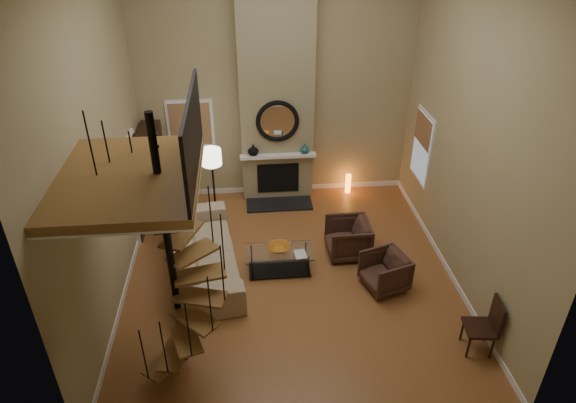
{
  "coord_description": "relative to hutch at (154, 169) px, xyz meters",
  "views": [
    {
      "loc": [
        -0.72,
        -7.38,
        6.13
      ],
      "look_at": [
        0.0,
        0.4,
        1.4
      ],
      "focal_mm": 31.68,
      "sensor_mm": 36.0,
      "label": 1
    }
  ],
  "objects": [
    {
      "name": "left_wall",
      "position": [
        -0.25,
        -2.78,
        1.8
      ],
      "size": [
        0.02,
        6.5,
        5.5
      ],
      "primitive_type": "cube",
      "color": "tan",
      "rests_on": "ground"
    },
    {
      "name": "floor_lamp",
      "position": [
        1.32,
        -0.74,
        0.46
      ],
      "size": [
        0.42,
        0.42,
        1.72
      ],
      "color": "black",
      "rests_on": "ground"
    },
    {
      "name": "mirror_frame",
      "position": [
        2.75,
        0.06,
        1.0
      ],
      "size": [
        0.94,
        0.1,
        0.94
      ],
      "primitive_type": "torus",
      "rotation": [
        1.57,
        0.0,
        0.0
      ],
      "color": "black",
      "rests_on": "chimney_breast"
    },
    {
      "name": "baseboard_back",
      "position": [
        2.75,
        0.46,
        -0.89
      ],
      "size": [
        6.0,
        0.02,
        0.12
      ],
      "primitive_type": "cube",
      "color": "white",
      "rests_on": "ground"
    },
    {
      "name": "right_wall",
      "position": [
        5.75,
        -2.78,
        1.8
      ],
      "size": [
        0.02,
        6.5,
        5.5
      ],
      "primitive_type": "cube",
      "color": "tan",
      "rests_on": "ground"
    },
    {
      "name": "side_chair",
      "position": [
        5.56,
        -4.82,
        -0.42
      ],
      "size": [
        0.5,
        0.5,
        0.97
      ],
      "color": "black",
      "rests_on": "ground"
    },
    {
      "name": "window_back",
      "position": [
        0.85,
        0.44,
        0.67
      ],
      "size": [
        1.02,
        0.06,
        1.52
      ],
      "color": "white",
      "rests_on": "back_wall"
    },
    {
      "name": "book",
      "position": [
        2.91,
        -2.74,
        -0.49
      ],
      "size": [
        0.23,
        0.3,
        0.03
      ],
      "primitive_type": "imported",
      "rotation": [
        0.0,
        0.0,
        0.08
      ],
      "color": "gray",
      "rests_on": "coffee_table"
    },
    {
      "name": "accent_lamp",
      "position": [
        4.42,
        0.21,
        -0.7
      ],
      "size": [
        0.13,
        0.13,
        0.46
      ],
      "primitive_type": "cylinder",
      "color": "orange",
      "rests_on": "ground"
    },
    {
      "name": "bowl",
      "position": [
        2.56,
        -2.54,
        -0.45
      ],
      "size": [
        0.41,
        0.41,
        0.1
      ],
      "primitive_type": "imported",
      "color": "#C37522",
      "rests_on": "coffee_table"
    },
    {
      "name": "hearth",
      "position": [
        2.75,
        -0.21,
        -0.93
      ],
      "size": [
        1.5,
        0.6,
        0.04
      ],
      "primitive_type": "cube",
      "color": "black",
      "rests_on": "ground"
    },
    {
      "name": "baseboard_left",
      "position": [
        -0.24,
        -2.78,
        -0.89
      ],
      "size": [
        0.02,
        6.5,
        0.12
      ],
      "primitive_type": "cube",
      "color": "white",
      "rests_on": "ground"
    },
    {
      "name": "firebox",
      "position": [
        2.75,
        0.08,
        -0.4
      ],
      "size": [
        0.95,
        0.02,
        0.72
      ],
      "primitive_type": "cube",
      "color": "black",
      "rests_on": "chimney_breast"
    },
    {
      "name": "vase_left",
      "position": [
        2.2,
        0.04,
        0.35
      ],
      "size": [
        0.24,
        0.24,
        0.25
      ],
      "primitive_type": "imported",
      "color": "black",
      "rests_on": "mantel"
    },
    {
      "name": "baseboard_right",
      "position": [
        5.74,
        -2.78,
        -0.89
      ],
      "size": [
        0.02,
        6.5,
        0.12
      ],
      "primitive_type": "cube",
      "color": "white",
      "rests_on": "ground"
    },
    {
      "name": "chimney_breast",
      "position": [
        2.75,
        0.28,
        1.8
      ],
      "size": [
        1.6,
        0.38,
        5.5
      ],
      "primitive_type": "cube",
      "color": "#8E815C",
      "rests_on": "ground"
    },
    {
      "name": "window_right",
      "position": [
        5.72,
        -0.78,
        0.68
      ],
      "size": [
        0.06,
        1.02,
        1.52
      ],
      "color": "white",
      "rests_on": "right_wall"
    },
    {
      "name": "loft",
      "position": [
        0.7,
        -4.58,
        2.29
      ],
      "size": [
        1.7,
        2.2,
        1.09
      ],
      "color": "brown",
      "rests_on": "left_wall"
    },
    {
      "name": "armchair_far",
      "position": [
        4.47,
        -3.21,
        -0.6
      ],
      "size": [
        0.92,
        0.91,
        0.67
      ],
      "primitive_type": "imported",
      "rotation": [
        0.0,
        0.0,
        -1.27
      ],
      "color": "#452920",
      "rests_on": "ground"
    },
    {
      "name": "mantel",
      "position": [
        2.75,
        0.0,
        0.2
      ],
      "size": [
        1.7,
        0.18,
        0.06
      ],
      "primitive_type": "cube",
      "color": "white",
      "rests_on": "chimney_breast"
    },
    {
      "name": "sofa",
      "position": [
        1.14,
        -2.36,
        -0.55
      ],
      "size": [
        1.55,
        3.1,
        0.87
      ],
      "primitive_type": "imported",
      "rotation": [
        0.0,
        0.0,
        1.71
      ],
      "color": "tan",
      "rests_on": "ground"
    },
    {
      "name": "coffee_table",
      "position": [
        2.56,
        -2.59,
        -0.67
      ],
      "size": [
        1.26,
        0.63,
        0.46
      ],
      "color": "silver",
      "rests_on": "ground"
    },
    {
      "name": "hutch",
      "position": [
        0.0,
        0.0,
        0.0
      ],
      "size": [
        0.41,
        0.88,
        1.97
      ],
      "primitive_type": "cube",
      "color": "black",
      "rests_on": "ground"
    },
    {
      "name": "entry_door",
      "position": [
        -0.21,
        -0.98,
        0.1
      ],
      "size": [
        0.1,
        1.05,
        2.16
      ],
      "color": "white",
      "rests_on": "ground"
    },
    {
      "name": "front_wall",
      "position": [
        2.75,
        -6.03,
        1.8
      ],
      "size": [
        6.0,
        0.02,
        5.5
      ],
      "primitive_type": "cube",
      "color": "tan",
      "rests_on": "ground"
    },
    {
      "name": "spiral_stair",
      "position": [
        0.96,
        -4.57,
        0.83
      ],
      "size": [
        1.47,
        1.47,
        4.06
      ],
      "color": "black",
      "rests_on": "ground"
    },
    {
      "name": "mirror_disc",
      "position": [
        2.75,
        0.07,
        1.0
      ],
      "size": [
        0.8,
        0.01,
        0.8
      ],
      "primitive_type": "cylinder",
      "rotation": [
        1.57,
        0.0,
        0.0
      ],
      "color": "white",
      "rests_on": "chimney_breast"
    },
    {
      "name": "armchair_near",
      "position": [
        4.02,
        -2.16,
        -0.6
      ],
      "size": [
        0.84,
        0.81,
        0.75
      ],
      "primitive_type": "imported",
      "rotation": [
        0.0,
        0.0,
        -1.56
      ],
      "color": "#452920",
      "rests_on": "ground"
    },
    {
      "name": "ground",
      "position": [
        2.75,
        -2.78,
        -0.95
      ],
      "size": [
        6.0,
        6.5,
        0.01
      ],
      "primitive_type": "cube",
      "color": "#AF6E38",
      "rests_on": "ground"
    },
    {
      "name": "vase_right",
      "position": [
        3.35,
        0.04,
        0.33
      ],
      "size": [
        0.2,
        0.2,
        0.21
      ],
      "primitive_type": "imported",
      "color": "#164D50",
      "rests_on": "mantel"
    },
    {
      "name": "back_wall",
      "position": [
        2.75,
        0.47,
        1.8
      ],
      "size": [
        6.0,
        0.02,
        5.5
      ],
      "primitive_type": "cube",
      "color": "tan",
      "rests_on": "ground"
    }
  ]
}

